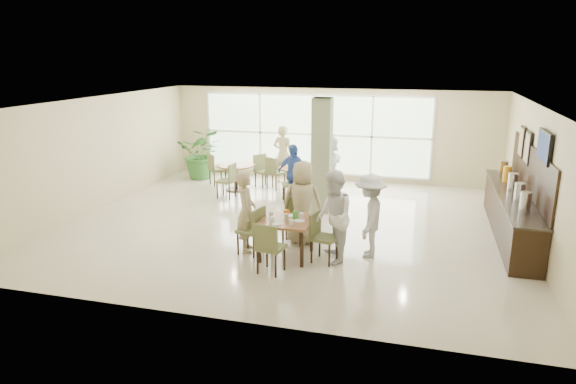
% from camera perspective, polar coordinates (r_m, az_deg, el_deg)
% --- Properties ---
extents(ground, '(10.00, 10.00, 0.00)m').
position_cam_1_polar(ground, '(11.84, 0.59, -3.61)').
color(ground, beige).
rests_on(ground, ground).
extents(room_shell, '(10.00, 10.00, 10.00)m').
position_cam_1_polar(room_shell, '(11.41, 0.62, 4.52)').
color(room_shell, white).
rests_on(room_shell, ground).
extents(window_bank, '(7.00, 0.04, 7.00)m').
position_cam_1_polar(window_bank, '(15.85, 2.96, 6.40)').
color(window_bank, silver).
rests_on(window_bank, ground).
extents(column, '(0.45, 0.45, 2.80)m').
position_cam_1_polar(column, '(12.53, 3.78, 4.04)').
color(column, '#737A54').
rests_on(column, ground).
extents(main_table, '(0.97, 0.97, 0.75)m').
position_cam_1_polar(main_table, '(9.79, -0.19, -3.62)').
color(main_table, brown).
rests_on(main_table, ground).
extents(round_table_left, '(1.11, 1.11, 0.75)m').
position_cam_1_polar(round_table_left, '(14.75, -5.81, 2.42)').
color(round_table_left, brown).
rests_on(round_table_left, ground).
extents(round_table_right, '(1.02, 1.02, 0.75)m').
position_cam_1_polar(round_table_right, '(14.28, 1.01, 1.99)').
color(round_table_right, brown).
rests_on(round_table_right, ground).
extents(chairs_main_table, '(2.02, 2.00, 0.95)m').
position_cam_1_polar(chairs_main_table, '(9.84, -0.35, -4.66)').
color(chairs_main_table, '#586437').
rests_on(chairs_main_table, ground).
extents(chairs_table_left, '(2.05, 1.94, 0.95)m').
position_cam_1_polar(chairs_table_left, '(14.79, -5.81, 2.05)').
color(chairs_table_left, '#586437').
rests_on(chairs_table_left, ground).
extents(chairs_table_right, '(2.12, 1.86, 0.95)m').
position_cam_1_polar(chairs_table_right, '(14.26, 1.13, 1.64)').
color(chairs_table_right, '#586437').
rests_on(chairs_table_right, ground).
extents(tabletop_clutter, '(0.74, 0.76, 0.21)m').
position_cam_1_polar(tabletop_clutter, '(9.72, -0.14, -2.82)').
color(tabletop_clutter, white).
rests_on(tabletop_clutter, main_table).
extents(buffet_counter, '(0.64, 4.70, 1.95)m').
position_cam_1_polar(buffet_counter, '(11.96, 23.62, -1.95)').
color(buffet_counter, black).
rests_on(buffet_counter, ground).
extents(wall_tv, '(0.06, 1.00, 0.58)m').
position_cam_1_polar(wall_tv, '(10.59, 26.59, 4.54)').
color(wall_tv, black).
rests_on(wall_tv, ground).
extents(framed_art_a, '(0.05, 0.55, 0.70)m').
position_cam_1_polar(framed_art_a, '(12.20, 25.10, 4.48)').
color(framed_art_a, black).
rests_on(framed_art_a, ground).
extents(framed_art_b, '(0.05, 0.55, 0.70)m').
position_cam_1_polar(framed_art_b, '(12.97, 24.54, 5.11)').
color(framed_art_b, black).
rests_on(framed_art_b, ground).
extents(potted_plant, '(1.73, 1.73, 1.58)m').
position_cam_1_polar(potted_plant, '(16.27, -9.55, 4.26)').
color(potted_plant, '#336D2B').
rests_on(potted_plant, ground).
extents(teen_left, '(0.56, 0.68, 1.61)m').
position_cam_1_polar(teen_left, '(10.10, -4.67, -2.21)').
color(teen_left, tan).
rests_on(teen_left, ground).
extents(teen_far, '(0.88, 0.52, 1.73)m').
position_cam_1_polar(teen_far, '(10.48, 1.62, -1.16)').
color(teen_far, tan).
rests_on(teen_far, ground).
extents(teen_right, '(0.91, 1.03, 1.75)m').
position_cam_1_polar(teen_right, '(9.55, 5.02, -2.78)').
color(teen_right, white).
rests_on(teen_right, ground).
extents(teen_standing, '(0.62, 1.06, 1.63)m').
position_cam_1_polar(teen_standing, '(9.93, 9.04, -2.60)').
color(teen_standing, '#B2B2B5').
rests_on(teen_standing, ground).
extents(adult_a, '(1.03, 0.78, 1.56)m').
position_cam_1_polar(adult_a, '(13.34, 0.54, 2.04)').
color(adult_a, '#3A5DAE').
rests_on(adult_a, ground).
extents(adult_b, '(1.18, 1.71, 1.70)m').
position_cam_1_polar(adult_b, '(14.01, 4.57, 2.91)').
color(adult_b, white).
rests_on(adult_b, ground).
extents(adult_standing, '(0.71, 0.54, 1.76)m').
position_cam_1_polar(adult_standing, '(15.41, -0.56, 4.20)').
color(adult_standing, tan).
rests_on(adult_standing, ground).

